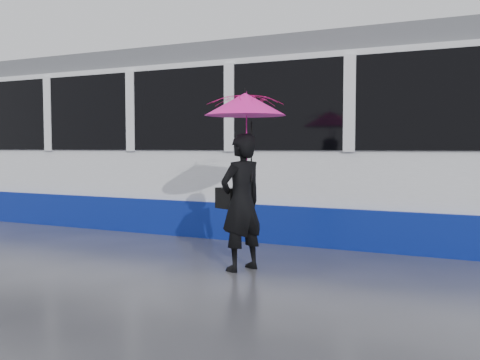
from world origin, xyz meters
The scene contains 6 objects.
ground centered at (0.00, 0.00, 0.00)m, with size 90.00×90.00×0.00m, color #2F2F34.
rails centered at (0.00, 2.50, 0.01)m, with size 34.00×1.51×0.02m.
tram centered at (-2.09, 2.50, 1.64)m, with size 26.00×2.56×3.35m.
woman centered at (0.53, -0.63, 0.86)m, with size 0.63×0.41×1.72m, color black.
umbrella centered at (0.58, -0.63, 1.88)m, with size 1.33×1.33×1.16m.
handbag centered at (0.31, -0.61, 0.90)m, with size 0.33×0.24×0.45m.
Camera 1 is at (3.38, -6.64, 1.54)m, focal length 40.00 mm.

